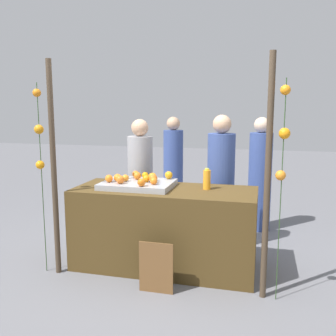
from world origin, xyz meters
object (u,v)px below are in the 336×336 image
(juice_bottle, at_px, (207,179))
(vendor_left, at_px, (141,186))
(stall_counter, at_px, (165,228))
(vendor_right, at_px, (221,187))
(orange_1, at_px, (145,175))
(chalkboard_sign, at_px, (156,268))
(orange_0, at_px, (141,182))

(juice_bottle, bearing_deg, vendor_left, 148.08)
(stall_counter, distance_m, vendor_right, 0.93)
(vendor_left, xyz_separation_m, vendor_right, (1.01, 0.03, 0.03))
(orange_1, distance_m, chalkboard_sign, 1.12)
(orange_0, bearing_deg, orange_1, 102.37)
(orange_1, bearing_deg, chalkboard_sign, -65.79)
(stall_counter, xyz_separation_m, vendor_left, (-0.49, 0.67, 0.30))
(orange_0, bearing_deg, chalkboard_sign, -55.15)
(stall_counter, distance_m, orange_0, 0.60)
(orange_1, bearing_deg, orange_0, -77.63)
(orange_0, bearing_deg, vendor_right, 52.20)
(stall_counter, xyz_separation_m, chalkboard_sign, (0.08, -0.59, -0.19))
(juice_bottle, bearing_deg, chalkboard_sign, -118.17)
(orange_0, xyz_separation_m, vendor_left, (-0.31, 0.88, -0.23))
(orange_1, bearing_deg, stall_counter, -34.94)
(orange_0, distance_m, vendor_left, 0.96)
(orange_1, height_order, vendor_right, vendor_right)
(vendor_left, bearing_deg, orange_0, -70.79)
(stall_counter, distance_m, orange_1, 0.63)
(orange_1, distance_m, vendor_left, 0.57)
(juice_bottle, bearing_deg, orange_0, -154.36)
(orange_1, height_order, vendor_left, vendor_left)
(vendor_right, bearing_deg, vendor_left, -178.38)
(stall_counter, relative_size, vendor_left, 1.22)
(orange_1, xyz_separation_m, juice_bottle, (0.71, -0.10, 0.01))
(stall_counter, relative_size, vendor_right, 1.18)
(orange_1, relative_size, vendor_left, 0.05)
(stall_counter, bearing_deg, orange_1, 145.06)
(chalkboard_sign, bearing_deg, juice_bottle, 61.83)
(orange_0, xyz_separation_m, orange_1, (-0.09, 0.40, -0.00))
(stall_counter, relative_size, orange_0, 23.55)
(chalkboard_sign, relative_size, vendor_right, 0.31)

